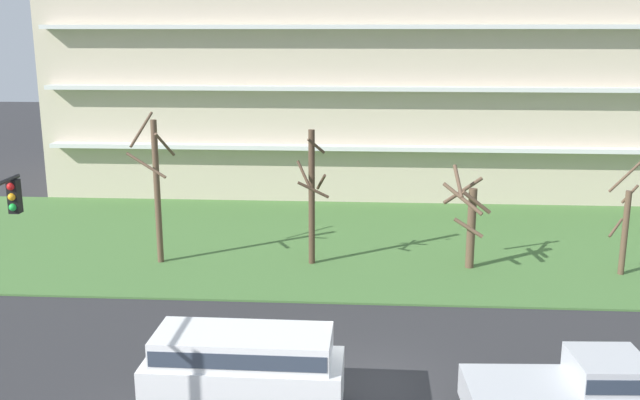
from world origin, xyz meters
TOP-DOWN VIEW (x-y plane):
  - ground at (0.00, 0.00)m, footprint 160.00×160.00m
  - grass_lawn_strip at (0.00, 14.00)m, footprint 80.00×16.00m
  - apartment_building at (0.00, 28.25)m, footprint 39.56×13.45m
  - tree_far_left at (-9.39, 10.25)m, footprint 1.82×2.04m
  - tree_left at (-2.71, 10.50)m, footprint 1.45×1.45m
  - tree_center at (3.96, 10.35)m, footprint 2.03×2.55m
  - tree_right at (10.27, 10.04)m, footprint 1.42×0.91m
  - pickup_silver_near_left at (5.16, -1.99)m, footprint 5.50×2.28m
  - van_white_center_left at (-3.54, -2.00)m, footprint 5.22×2.05m

SIDE VIEW (x-z plane):
  - ground at x=0.00m, z-range 0.00..0.00m
  - grass_lawn_strip at x=0.00m, z-range 0.00..0.08m
  - pickup_silver_near_left at x=5.16m, z-range 0.04..1.99m
  - van_white_center_left at x=-3.54m, z-range 0.22..2.58m
  - tree_right at x=10.27m, z-range -0.37..4.59m
  - tree_center at x=3.96m, z-range -0.01..4.46m
  - tree_left at x=-2.71m, z-range 0.16..6.10m
  - tree_far_left at x=-9.39m, z-range 0.18..6.76m
  - apartment_building at x=0.00m, z-range 0.00..16.96m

